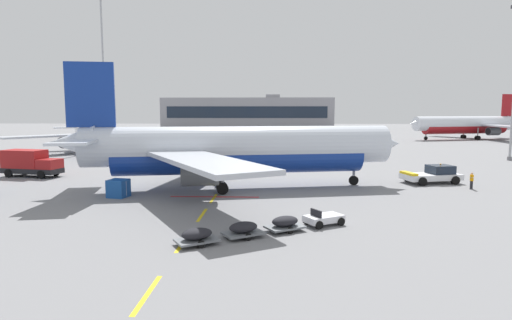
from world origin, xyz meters
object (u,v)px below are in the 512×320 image
at_px(airliner_foreground, 234,149).
at_px(airliner_mid_left, 467,125).
at_px(catering_truck, 30,163).
at_px(ground_crew_worker, 472,180).
at_px(pushback_tug, 433,175).
at_px(airliner_far_center, 93,135).
at_px(baggage_train, 265,226).
at_px(apron_light_mast_near, 103,56).
at_px(uld_cargo_container, 118,188).

bearing_deg(airliner_foreground, airliner_mid_left, 53.61).
height_order(catering_truck, ground_crew_worker, catering_truck).
xyz_separation_m(airliner_foreground, pushback_tug, (21.01, 4.15, -3.05)).
bearing_deg(airliner_mid_left, airliner_far_center, -152.23).
bearing_deg(airliner_foreground, catering_truck, 164.77).
xyz_separation_m(airliner_far_center, ground_crew_worker, (51.40, -31.35, -2.50)).
distance_m(airliner_foreground, catering_truck, 25.76).
bearing_deg(airliner_far_center, airliner_foreground, -48.86).
relative_size(catering_truck, baggage_train, 0.68).
relative_size(airliner_far_center, ground_crew_worker, 16.94).
height_order(airliner_foreground, airliner_far_center, airliner_foreground).
distance_m(airliner_far_center, catering_truck, 25.48).
distance_m(airliner_mid_left, baggage_train, 106.16).
height_order(airliner_foreground, apron_light_mast_near, apron_light_mast_near).
bearing_deg(apron_light_mast_near, airliner_far_center, -79.23).
xyz_separation_m(airliner_far_center, catering_truck, (3.16, -25.21, -1.81)).
relative_size(airliner_mid_left, apron_light_mast_near, 1.14).
bearing_deg(catering_truck, airliner_foreground, -15.23).
bearing_deg(pushback_tug, airliner_far_center, 150.39).
bearing_deg(uld_cargo_container, catering_truck, 142.09).
relative_size(airliner_mid_left, ground_crew_worker, 20.51).
xyz_separation_m(pushback_tug, catering_truck, (-45.77, 2.59, 0.74)).
bearing_deg(pushback_tug, catering_truck, 176.76).
xyz_separation_m(pushback_tug, airliner_far_center, (-48.93, 27.81, 2.55)).
bearing_deg(pushback_tug, uld_cargo_container, -164.03).
xyz_separation_m(airliner_foreground, ground_crew_worker, (23.48, 0.61, -2.99)).
bearing_deg(airliner_far_center, catering_truck, -82.86).
relative_size(catering_truck, ground_crew_worker, 4.37).
height_order(pushback_tug, apron_light_mast_near, apron_light_mast_near).
bearing_deg(ground_crew_worker, airliner_foreground, -178.52).
relative_size(airliner_far_center, apron_light_mast_near, 0.94).
bearing_deg(uld_cargo_container, apron_light_mast_near, 112.80).
distance_m(airliner_foreground, ground_crew_worker, 23.68).
bearing_deg(apron_light_mast_near, catering_truck, -81.77).
bearing_deg(catering_truck, uld_cargo_container, -37.91).
bearing_deg(airliner_foreground, baggage_train, -77.88).
xyz_separation_m(airliner_far_center, uld_cargo_container, (17.90, -36.69, -2.65)).
bearing_deg(airliner_mid_left, catering_truck, -139.35).
relative_size(pushback_tug, ground_crew_worker, 3.87).
relative_size(pushback_tug, apron_light_mast_near, 0.21).
distance_m(airliner_foreground, apron_light_mast_near, 54.12).
distance_m(pushback_tug, airliner_mid_left, 80.29).
distance_m(ground_crew_worker, uld_cargo_container, 33.93).
distance_m(airliner_mid_left, airliner_far_center, 95.07).
distance_m(baggage_train, uld_cargo_container, 17.37).
xyz_separation_m(airliner_mid_left, baggage_train, (-52.81, -92.02, -3.45)).
bearing_deg(baggage_train, catering_truck, 141.34).
bearing_deg(baggage_train, airliner_mid_left, 60.15).
bearing_deg(uld_cargo_container, airliner_foreground, 25.29).
bearing_deg(baggage_train, airliner_far_center, 123.26).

